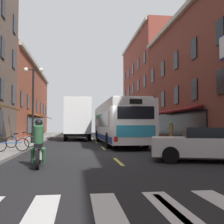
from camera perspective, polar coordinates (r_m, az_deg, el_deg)
ground_plane at (r=14.70m, az=-0.71°, el=-8.53°), size 34.80×80.00×0.10m
lane_centre_dashes at (r=14.45m, az=-0.60°, el=-8.42°), size 0.14×73.90×0.01m
crosswalk_near at (r=5.03m, az=12.79°, el=-19.20°), size 7.10×2.80×0.01m
sidewalk_right at (r=16.42m, az=20.38°, el=-7.33°), size 3.00×80.00×0.14m
transit_bus at (r=20.94m, az=1.32°, el=-2.21°), size 2.79×11.64×3.09m
box_truck at (r=27.77m, az=-7.02°, el=-1.53°), size 2.50×7.44×3.94m
sedan_near at (r=36.03m, az=-7.10°, el=-3.91°), size 2.03×4.29×1.34m
sedan_mid at (r=11.85m, az=20.04°, el=-6.11°), size 5.08×3.12×1.35m
motorcycle_rider at (r=10.15m, az=-14.73°, el=-6.75°), size 0.63×2.07×1.66m
bicycle_near at (r=14.78m, az=-19.81°, el=-6.19°), size 1.70×0.48×0.91m
bicycle_mid at (r=17.32m, az=-18.06°, el=-5.69°), size 1.67×0.57×0.91m
pedestrian_far at (r=23.15m, az=11.96°, el=-3.89°), size 0.36×0.36×1.58m
street_lamp_twin at (r=21.66m, az=-15.79°, el=2.16°), size 1.42×0.32×5.62m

